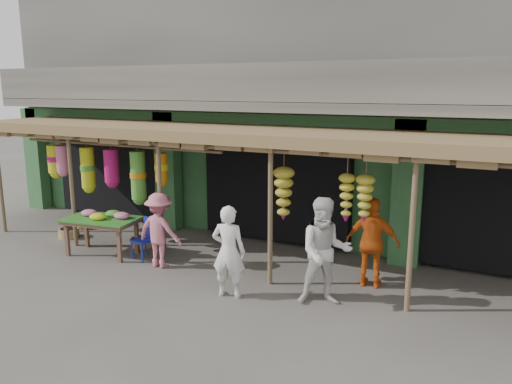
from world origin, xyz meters
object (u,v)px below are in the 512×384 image
at_px(blue_chair, 146,236).
at_px(person_shopper, 160,230).
at_px(person_right, 325,252).
at_px(flower_table, 103,220).
at_px(person_vendor, 373,243).
at_px(person_front, 229,252).

xyz_separation_m(blue_chair, person_shopper, (0.59, -0.28, 0.28)).
distance_m(person_right, person_shopper, 3.59).
height_order(flower_table, blue_chair, flower_table).
bearing_deg(person_shopper, person_vendor, -167.68).
xyz_separation_m(flower_table, person_vendor, (5.69, 0.90, 0.06)).
xyz_separation_m(person_right, person_shopper, (-3.58, 0.16, -0.15)).
distance_m(person_right, person_vendor, 1.23).
bearing_deg(person_right, person_shopper, 150.83).
bearing_deg(blue_chair, flower_table, -153.48).
height_order(blue_chair, person_right, person_right).
xyz_separation_m(person_front, person_shopper, (-2.00, 0.64, -0.05)).
bearing_deg(person_front, blue_chair, -30.02).
distance_m(person_front, person_shopper, 2.10).
xyz_separation_m(flower_table, person_shopper, (1.59, -0.05, -0.00)).
bearing_deg(person_right, blue_chair, 147.34).
relative_size(person_right, person_shopper, 1.20).
relative_size(flower_table, person_right, 0.93).
height_order(person_vendor, person_shopper, person_vendor).
bearing_deg(flower_table, blue_chair, 4.19).
bearing_deg(flower_table, person_right, -10.96).
bearing_deg(person_right, flower_table, 151.03).
bearing_deg(person_shopper, blue_chair, -26.28).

